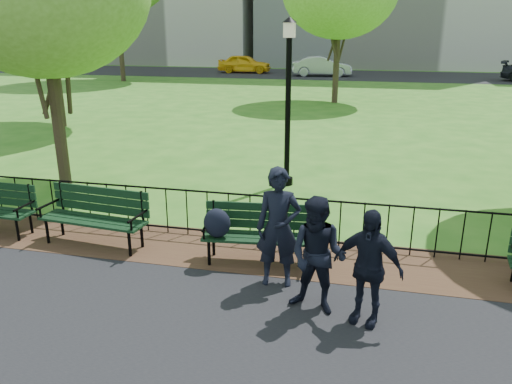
% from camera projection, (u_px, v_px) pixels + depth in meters
% --- Properties ---
extents(ground, '(120.00, 120.00, 0.00)m').
position_uv_depth(ground, '(286.00, 304.00, 7.04)').
color(ground, '#2C671B').
extents(dirt_strip, '(60.00, 1.60, 0.01)m').
position_uv_depth(dirt_strip, '(301.00, 257.00, 8.42)').
color(dirt_strip, '#3C2418').
rests_on(dirt_strip, ground).
extents(far_street, '(70.00, 9.00, 0.01)m').
position_uv_depth(far_street, '(360.00, 75.00, 39.39)').
color(far_street, black).
rests_on(far_street, ground).
extents(iron_fence, '(24.06, 0.06, 1.00)m').
position_uv_depth(iron_fence, '(305.00, 220.00, 8.73)').
color(iron_fence, black).
rests_on(iron_fence, ground).
extents(park_bench_main, '(1.90, 0.76, 1.05)m').
position_uv_depth(park_bench_main, '(240.00, 225.00, 8.07)').
color(park_bench_main, black).
rests_on(park_bench_main, ground).
extents(park_bench_left_a, '(2.00, 0.79, 1.10)m').
position_uv_depth(park_bench_left_a, '(96.00, 210.00, 8.80)').
color(park_bench_left_a, black).
rests_on(park_bench_left_a, ground).
extents(lamppost, '(0.35, 0.35, 3.93)m').
position_uv_depth(lamppost, '(288.00, 97.00, 11.66)').
color(lamppost, black).
rests_on(lamppost, ground).
extents(person_left, '(0.71, 0.50, 1.81)m').
position_uv_depth(person_left, '(278.00, 228.00, 7.30)').
color(person_left, black).
rests_on(person_left, asphalt_path).
extents(person_mid, '(0.87, 0.60, 1.63)m').
position_uv_depth(person_mid, '(318.00, 256.00, 6.61)').
color(person_mid, black).
rests_on(person_mid, asphalt_path).
extents(person_right, '(1.00, 0.65, 1.58)m').
position_uv_depth(person_right, '(368.00, 267.00, 6.37)').
color(person_right, black).
rests_on(person_right, asphalt_path).
extents(taxi, '(4.43, 1.97, 1.48)m').
position_uv_depth(taxi, '(244.00, 64.00, 41.22)').
color(taxi, yellow).
rests_on(taxi, far_street).
extents(sedan_silver, '(4.73, 2.21, 1.50)m').
position_uv_depth(sedan_silver, '(322.00, 66.00, 38.47)').
color(sedan_silver, '#A9ACB1').
rests_on(sedan_silver, far_street).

